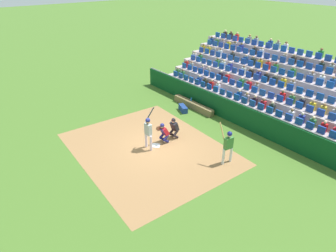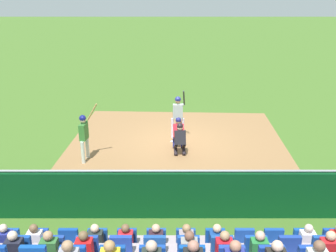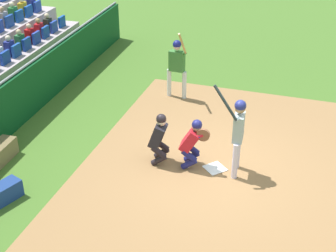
% 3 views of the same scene
% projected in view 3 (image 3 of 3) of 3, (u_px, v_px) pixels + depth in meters
% --- Properties ---
extents(ground_plane, '(160.00, 160.00, 0.00)m').
position_uv_depth(ground_plane, '(215.00, 169.00, 11.20)').
color(ground_plane, '#416724').
extents(infield_dirt_patch, '(9.26, 7.55, 0.01)m').
position_uv_depth(infield_dirt_patch, '(236.00, 172.00, 11.08)').
color(infield_dirt_patch, olive).
rests_on(infield_dirt_patch, ground_plane).
extents(home_plate_marker, '(0.62, 0.62, 0.02)m').
position_uv_depth(home_plate_marker, '(215.00, 168.00, 11.19)').
color(home_plate_marker, white).
rests_on(home_plate_marker, infield_dirt_patch).
extents(batter_at_plate, '(0.59, 0.71, 2.25)m').
position_uv_depth(batter_at_plate, '(238.00, 129.00, 10.50)').
color(batter_at_plate, silver).
rests_on(batter_at_plate, ground_plane).
extents(catcher_crouching, '(0.47, 0.72, 1.26)m').
position_uv_depth(catcher_crouching, '(193.00, 140.00, 10.96)').
color(catcher_crouching, navy).
rests_on(catcher_crouching, ground_plane).
extents(home_plate_umpire, '(0.49, 0.49, 1.30)m').
position_uv_depth(home_plate_umpire, '(159.00, 136.00, 11.11)').
color(home_plate_umpire, black).
rests_on(home_plate_umpire, ground_plane).
extents(dugout_wall, '(16.42, 0.24, 1.46)m').
position_uv_depth(dugout_wall, '(1.00, 113.00, 12.15)').
color(dugout_wall, '#0A3F1B').
rests_on(dugout_wall, ground_plane).
extents(on_deck_batter, '(0.68, 0.63, 2.19)m').
position_uv_depth(on_deck_batter, '(177.00, 62.00, 14.02)').
color(on_deck_batter, silver).
rests_on(on_deck_batter, ground_plane).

